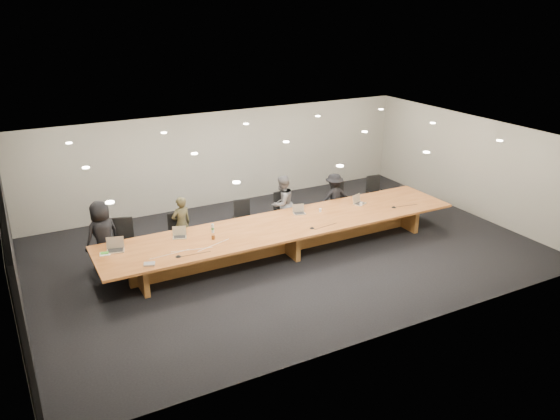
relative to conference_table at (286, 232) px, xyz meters
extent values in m
plane|color=black|center=(0.00, 0.00, -0.52)|extent=(12.00, 12.00, 0.00)
cube|color=beige|center=(0.00, 4.00, 0.88)|extent=(12.00, 0.02, 2.80)
cube|color=black|center=(-5.94, 0.00, 0.85)|extent=(0.08, 7.84, 2.74)
cube|color=brown|center=(0.00, 0.00, 0.20)|extent=(9.00, 1.80, 0.06)
cube|color=brown|center=(0.00, 0.00, -0.18)|extent=(7.65, 0.15, 0.69)
cube|color=brown|center=(-3.60, 0.00, -0.18)|extent=(0.12, 1.26, 0.69)
cube|color=brown|center=(0.00, 0.00, -0.18)|extent=(0.12, 1.26, 0.69)
cube|color=brown|center=(3.60, 0.00, -0.18)|extent=(0.12, 1.26, 0.69)
imported|color=black|center=(-4.08, 1.16, 0.30)|extent=(0.93, 0.77, 1.64)
imported|color=#39351F|center=(-2.20, 1.27, 0.18)|extent=(0.57, 0.43, 1.40)
imported|color=#565659|center=(0.55, 1.21, 0.25)|extent=(0.91, 0.81, 1.54)
imported|color=black|center=(2.16, 1.17, 0.17)|extent=(0.93, 0.58, 1.37)
cylinder|color=#B4C5C1|center=(-1.76, 0.31, 0.33)|extent=(0.08, 0.08, 0.21)
cylinder|color=#653412|center=(-1.89, -0.04, 0.28)|extent=(0.10, 0.10, 0.10)
cone|color=silver|center=(1.16, 0.29, 0.27)|extent=(0.09, 0.09, 0.08)
cone|color=silver|center=(2.33, 0.15, 0.27)|extent=(0.09, 0.09, 0.09)
cube|color=white|center=(-4.21, 0.30, 0.24)|extent=(0.25, 0.21, 0.01)
cube|color=green|center=(-4.21, 0.31, 0.26)|extent=(0.18, 0.13, 0.03)
cube|color=#BAB9BF|center=(-3.51, -0.63, 0.25)|extent=(0.27, 0.23, 0.03)
cone|color=black|center=(-2.87, -0.55, 0.25)|extent=(0.17, 0.17, 0.03)
cone|color=black|center=(0.41, -0.55, 0.24)|extent=(0.13, 0.13, 0.03)
cone|color=black|center=(3.01, -0.35, 0.25)|extent=(0.15, 0.15, 0.03)
camera|label=1|loc=(-5.82, -10.69, 5.25)|focal=35.00mm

